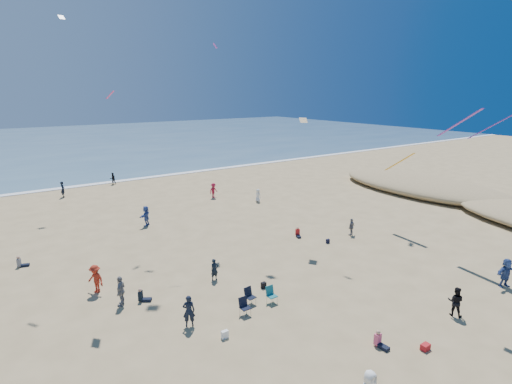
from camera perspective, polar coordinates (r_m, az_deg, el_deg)
ocean at (r=105.68m, az=-29.31°, el=5.91°), size 220.00×100.00×0.06m
surf_line at (r=56.73m, az=-23.73°, el=0.81°), size 220.00×1.20×0.08m
standing_flyers at (r=28.78m, az=-4.35°, el=-8.62°), size 26.95×49.52×1.88m
seated_group at (r=24.65m, az=-2.78°, el=-13.90°), size 21.03×26.38×0.84m
chair_cluster at (r=23.56m, az=0.03°, el=-15.09°), size 2.60×1.44×1.00m
white_tote at (r=21.28m, az=-4.48°, el=-19.62°), size 0.35×0.20×0.40m
black_backpack at (r=25.75m, az=1.09°, el=-13.17°), size 0.30×0.22×0.38m
cooler at (r=22.03m, az=23.03°, el=-19.70°), size 0.45×0.30×0.30m
navy_bag at (r=33.24m, az=10.23°, el=-6.92°), size 0.28×0.18×0.34m
kites_aloft at (r=30.21m, az=7.31°, el=19.61°), size 40.23×40.26×28.63m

